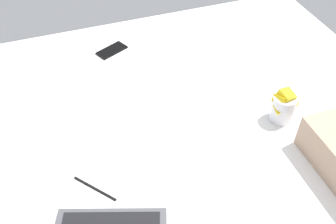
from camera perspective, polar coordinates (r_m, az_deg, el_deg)
name	(u,v)px	position (r cm, az deg, el deg)	size (l,w,h in cm)	color
bed_mattress	(181,124)	(158.52, 1.98, -1.75)	(180.00, 140.00, 18.00)	white
snack_cup	(283,107)	(149.85, 16.66, 0.72)	(9.95, 9.00, 13.91)	silver
cell_phone	(112,50)	(183.36, -8.32, 9.02)	(6.80, 14.00, 0.80)	black
charger_cable	(95,188)	(129.35, -10.76, -11.05)	(17.00, 0.60, 0.60)	black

